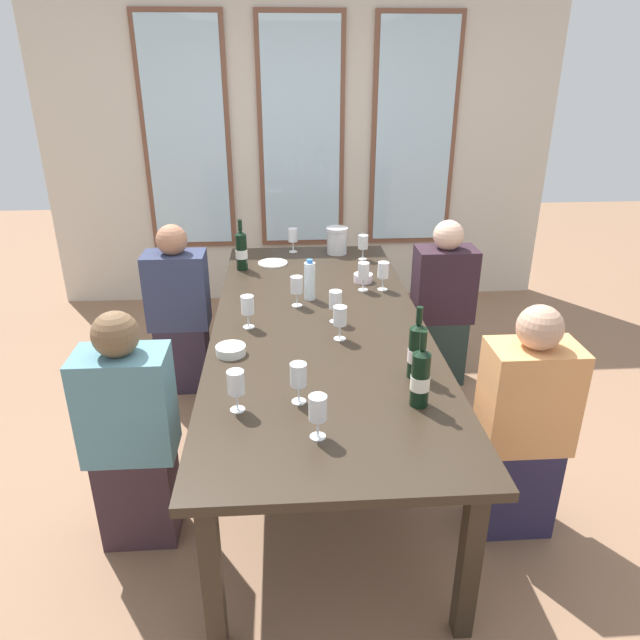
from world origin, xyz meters
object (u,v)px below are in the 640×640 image
at_px(water_bottle, 310,281).
at_px(wine_glass_8, 298,376).
at_px(dining_table, 319,332).
at_px(seated_person_2, 131,437).
at_px(wine_glass_3, 383,271).
at_px(wine_glass_0, 340,317).
at_px(wine_bottle_1, 241,250).
at_px(tasting_bowl_1, 231,350).
at_px(wine_glass_10, 335,301).
at_px(tasting_bowl_0, 363,278).
at_px(white_plate_0, 273,263).
at_px(wine_bottle_0, 417,350).
at_px(wine_glass_2, 363,243).
at_px(wine_glass_6, 297,286).
at_px(wine_glass_1, 364,271).
at_px(wine_glass_5, 318,409).
at_px(wine_bottle_2, 420,377).
at_px(seated_person_1, 442,308).
at_px(metal_pitcher, 337,240).
at_px(seated_person_3, 523,429).
at_px(seated_person_0, 180,314).
at_px(wine_glass_4, 293,236).
at_px(wine_glass_7, 236,383).

xyz_separation_m(water_bottle, wine_glass_8, (-0.10, -1.12, 0.00)).
xyz_separation_m(dining_table, water_bottle, (-0.03, 0.34, 0.17)).
bearing_deg(seated_person_2, wine_glass_3, 41.89).
bearing_deg(wine_glass_0, wine_bottle_1, 115.96).
bearing_deg(tasting_bowl_1, wine_glass_10, 33.58).
relative_size(tasting_bowl_0, tasting_bowl_1, 0.84).
bearing_deg(white_plate_0, water_bottle, -71.65).
xyz_separation_m(wine_bottle_0, wine_glass_2, (-0.01, 1.67, -0.01)).
bearing_deg(wine_glass_6, water_bottle, 51.67).
height_order(wine_glass_1, wine_glass_6, same).
xyz_separation_m(wine_glass_1, wine_glass_3, (0.12, -0.00, 0.00)).
bearing_deg(seated_person_2, wine_glass_5, -24.41).
relative_size(wine_bottle_2, wine_glass_3, 1.87).
distance_m(seated_person_1, seated_person_2, 2.17).
xyz_separation_m(metal_pitcher, wine_glass_2, (0.17, -0.16, 0.02)).
relative_size(white_plate_0, metal_pitcher, 1.06).
bearing_deg(wine_glass_8, wine_bottle_2, -6.04).
height_order(wine_glass_5, seated_person_3, seated_person_3).
relative_size(seated_person_0, seated_person_1, 1.00).
height_order(white_plate_0, wine_glass_6, wine_glass_6).
relative_size(dining_table, seated_person_3, 2.49).
bearing_deg(wine_glass_8, water_bottle, 84.83).
height_order(water_bottle, wine_glass_1, water_bottle).
distance_m(metal_pitcher, wine_glass_1, 0.76).
bearing_deg(tasting_bowl_1, wine_glass_0, 13.89).
bearing_deg(wine_glass_0, white_plate_0, 105.70).
distance_m(tasting_bowl_1, seated_person_3, 1.37).
bearing_deg(dining_table, wine_bottle_2, -67.53).
bearing_deg(tasting_bowl_1, wine_glass_6, 60.50).
bearing_deg(wine_bottle_0, white_plate_0, 111.51).
xyz_separation_m(white_plate_0, wine_glass_0, (0.34, -1.21, 0.12)).
xyz_separation_m(tasting_bowl_1, seated_person_0, (-0.41, 1.01, -0.24)).
relative_size(dining_table, seated_person_2, 2.49).
bearing_deg(white_plate_0, wine_glass_1, -44.77).
bearing_deg(white_plate_0, wine_glass_8, -86.20).
xyz_separation_m(wine_glass_2, wine_glass_10, (-0.29, -1.05, -0.00)).
height_order(water_bottle, wine_glass_8, water_bottle).
bearing_deg(wine_glass_6, wine_glass_5, -88.29).
bearing_deg(seated_person_1, metal_pitcher, 139.34).
relative_size(dining_table, wine_bottle_1, 8.25).
bearing_deg(seated_person_2, seated_person_1, 38.14).
distance_m(dining_table, seated_person_0, 1.09).
bearing_deg(wine_glass_4, tasting_bowl_1, -101.65).
distance_m(wine_bottle_1, wine_glass_10, 1.05).
distance_m(wine_glass_7, seated_person_1, 1.96).
distance_m(wine_bottle_1, wine_glass_0, 1.24).
relative_size(wine_bottle_0, wine_bottle_2, 1.01).
distance_m(wine_bottle_1, seated_person_0, 0.58).
bearing_deg(wine_glass_8, wine_glass_1, 70.96).
height_order(wine_bottle_0, seated_person_2, seated_person_2).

